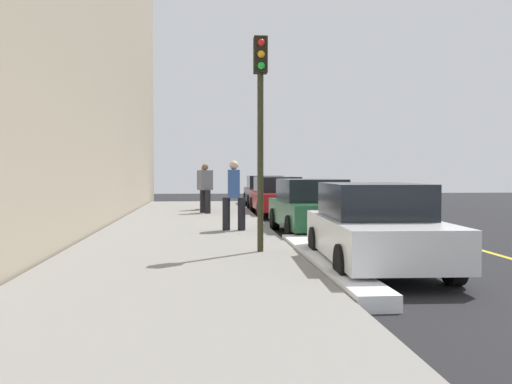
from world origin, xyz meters
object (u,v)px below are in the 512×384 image
(parked_car_charcoal, at_px, (265,191))
(parked_car_red, at_px, (277,196))
(parked_car_green, at_px, (312,207))
(parked_car_white, at_px, (375,227))
(pedestrian_blue_coat, at_px, (234,193))
(pedestrian_navy_coat, at_px, (204,186))
(traffic_light_pole, at_px, (260,106))
(pedestrian_grey_coat, at_px, (205,187))
(rolling_suitcase, at_px, (204,202))

(parked_car_charcoal, distance_m, parked_car_red, 5.44)
(parked_car_green, distance_m, parked_car_white, 5.64)
(parked_car_charcoal, xyz_separation_m, parked_car_green, (12.21, 0.00, 0.00))
(pedestrian_blue_coat, xyz_separation_m, pedestrian_navy_coat, (-8.18, -0.82, -0.02))
(pedestrian_navy_coat, xyz_separation_m, traffic_light_pole, (12.22, 1.13, 1.87))
(parked_car_red, distance_m, parked_car_white, 12.42)
(pedestrian_blue_coat, distance_m, pedestrian_grey_coat, 6.33)
(parked_car_charcoal, xyz_separation_m, parked_car_white, (17.86, 0.04, 0.00))
(parked_car_green, bearing_deg, pedestrian_grey_coat, -154.47)
(parked_car_red, distance_m, parked_car_green, 6.77)
(parked_car_charcoal, distance_m, traffic_light_pole, 16.69)
(pedestrian_grey_coat, distance_m, pedestrian_navy_coat, 1.90)
(pedestrian_blue_coat, relative_size, rolling_suitcase, 2.05)
(parked_car_white, distance_m, pedestrian_grey_coat, 12.11)
(parked_car_charcoal, height_order, pedestrian_navy_coat, pedestrian_navy_coat)
(rolling_suitcase, bearing_deg, parked_car_red, 59.28)
(pedestrian_grey_coat, bearing_deg, pedestrian_navy_coat, -178.35)
(parked_car_charcoal, height_order, parked_car_white, same)
(traffic_light_pole, relative_size, rolling_suitcase, 4.61)
(pedestrian_grey_coat, xyz_separation_m, rolling_suitcase, (-2.40, -0.06, -0.71))
(rolling_suitcase, bearing_deg, parked_car_green, 19.31)
(parked_car_red, xyz_separation_m, pedestrian_blue_coat, (6.96, -2.06, 0.38))
(pedestrian_grey_coat, bearing_deg, parked_car_green, 25.53)
(parked_car_red, relative_size, pedestrian_blue_coat, 2.57)
(parked_car_white, distance_m, pedestrian_navy_coat, 13.97)
(pedestrian_blue_coat, xyz_separation_m, pedestrian_grey_coat, (-6.28, -0.76, -0.00))
(parked_car_green, bearing_deg, pedestrian_navy_coat, -159.65)
(parked_car_charcoal, relative_size, pedestrian_navy_coat, 2.28)
(parked_car_red, height_order, pedestrian_navy_coat, pedestrian_navy_coat)
(parked_car_white, bearing_deg, traffic_light_pole, -127.15)
(parked_car_white, height_order, pedestrian_navy_coat, pedestrian_navy_coat)
(pedestrian_blue_coat, relative_size, pedestrian_grey_coat, 1.00)
(pedestrian_grey_coat, bearing_deg, rolling_suitcase, -178.45)
(pedestrian_grey_coat, bearing_deg, parked_car_white, 14.09)
(parked_car_charcoal, height_order, pedestrian_grey_coat, pedestrian_grey_coat)
(parked_car_white, height_order, rolling_suitcase, parked_car_white)
(parked_car_charcoal, relative_size, parked_car_white, 0.98)
(parked_car_charcoal, xyz_separation_m, rolling_suitcase, (3.72, -2.97, -0.33))
(parked_car_green, xyz_separation_m, pedestrian_blue_coat, (0.19, -2.15, 0.38))
(parked_car_charcoal, bearing_deg, parked_car_white, 0.13)
(parked_car_red, bearing_deg, traffic_light_pole, -9.04)
(parked_car_white, bearing_deg, pedestrian_grey_coat, -165.91)
(parked_car_green, xyz_separation_m, traffic_light_pole, (4.23, -1.83, 2.23))
(parked_car_charcoal, height_order, parked_car_green, same)
(parked_car_red, bearing_deg, rolling_suitcase, -120.72)
(parked_car_charcoal, distance_m, parked_car_white, 17.86)
(parked_car_green, bearing_deg, pedestrian_blue_coat, -84.92)
(parked_car_red, distance_m, rolling_suitcase, 3.38)
(pedestrian_blue_coat, relative_size, pedestrian_navy_coat, 1.02)
(parked_car_charcoal, distance_m, pedestrian_navy_coat, 5.17)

